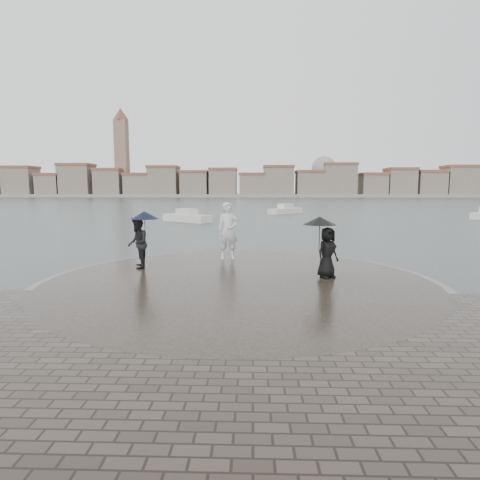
{
  "coord_description": "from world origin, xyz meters",
  "views": [
    {
      "loc": [
        0.43,
        -8.77,
        3.16
      ],
      "look_at": [
        0.0,
        4.8,
        1.45
      ],
      "focal_mm": 30.0,
      "sensor_mm": 36.0,
      "label": 1
    }
  ],
  "objects": [
    {
      "name": "ground",
      "position": [
        0.0,
        0.0,
        0.0
      ],
      "size": [
        400.0,
        400.0,
        0.0
      ],
      "primitive_type": "plane",
      "color": "#2B3835",
      "rests_on": "ground"
    },
    {
      "name": "visitor_left",
      "position": [
        -3.61,
        5.25,
        1.48
      ],
      "size": [
        1.2,
        1.12,
        2.04
      ],
      "color": "black",
      "rests_on": "quay_tip"
    },
    {
      "name": "far_skyline",
      "position": [
        -6.29,
        160.71,
        5.61
      ],
      "size": [
        260.0,
        20.0,
        37.0
      ],
      "color": "gray",
      "rests_on": "ground"
    },
    {
      "name": "boats",
      "position": [
        8.29,
        36.96,
        0.38
      ],
      "size": [
        37.59,
        18.65,
        1.5
      ],
      "color": "silver",
      "rests_on": "ground"
    },
    {
      "name": "statue",
      "position": [
        -0.56,
        7.25,
        1.51
      ],
      "size": [
        0.92,
        0.69,
        2.3
      ],
      "primitive_type": "imported",
      "rotation": [
        0.0,
        0.0,
        0.18
      ],
      "color": "silver",
      "rests_on": "quay_tip"
    },
    {
      "name": "quay_tip",
      "position": [
        0.0,
        3.5,
        0.18
      ],
      "size": [
        11.9,
        11.9,
        0.36
      ],
      "primitive_type": "cylinder",
      "color": "#2D261E",
      "rests_on": "ground"
    },
    {
      "name": "kerb_ring",
      "position": [
        0.0,
        3.5,
        0.16
      ],
      "size": [
        12.5,
        12.5,
        0.32
      ],
      "primitive_type": "cylinder",
      "color": "gray",
      "rests_on": "ground"
    },
    {
      "name": "visitor_right",
      "position": [
        2.73,
        3.93,
        1.49
      ],
      "size": [
        1.27,
        1.09,
        1.95
      ],
      "color": "black",
      "rests_on": "quay_tip"
    }
  ]
}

